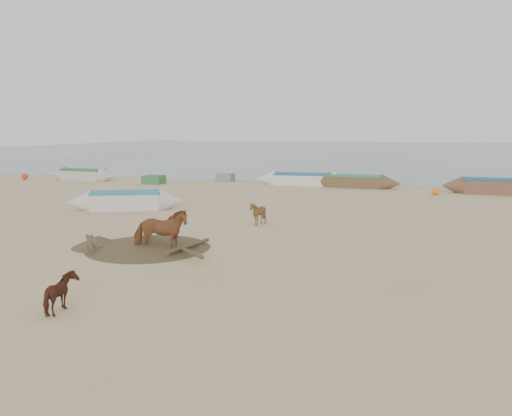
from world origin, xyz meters
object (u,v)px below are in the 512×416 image
at_px(cow_adult, 161,232).
at_px(calf_front, 258,213).
at_px(near_canoe, 126,200).
at_px(calf_right, 62,294).

height_order(cow_adult, calf_front, cow_adult).
bearing_deg(cow_adult, near_canoe, 15.97).
bearing_deg(calf_right, cow_adult, -30.15).
xyz_separation_m(cow_adult, calf_front, (1.55, 5.57, -0.23)).
bearing_deg(cow_adult, calf_front, -37.13).
bearing_deg(near_canoe, calf_front, -38.33).
xyz_separation_m(calf_right, near_canoe, (-6.09, 12.71, 0.04)).
xyz_separation_m(calf_front, calf_right, (-1.23, -10.75, -0.07)).
relative_size(cow_adult, near_canoe, 0.31).
bearing_deg(near_canoe, cow_adult, -75.89).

